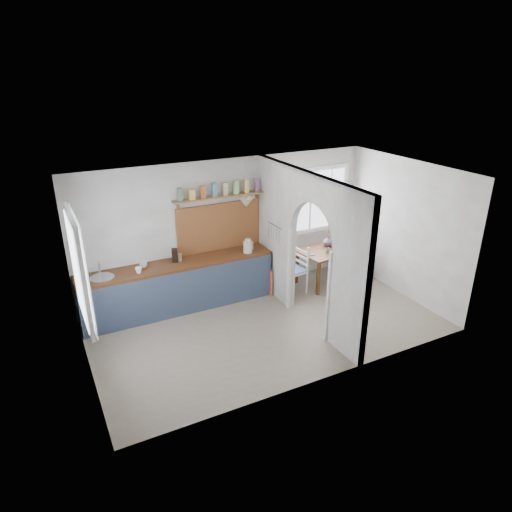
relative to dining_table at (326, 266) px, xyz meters
name	(u,v)px	position (x,y,z in m)	size (l,w,h in m)	color
floor	(268,326)	(-1.88, -0.99, -0.36)	(5.80, 3.20, 0.01)	gray
ceiling	(270,176)	(-1.88, -0.99, 2.24)	(5.80, 3.20, 0.01)	silver
walls	(269,256)	(-1.88, -0.99, 0.94)	(5.81, 3.21, 2.60)	silver
partition	(304,239)	(-1.18, -0.93, 1.09)	(0.12, 3.20, 2.60)	silver
kitchen_window	(77,270)	(-4.75, -0.99, 1.29)	(0.10, 1.16, 1.50)	white
nook_window	(310,201)	(-0.08, 0.57, 1.24)	(1.76, 0.10, 1.30)	white
counter	(179,285)	(-3.01, 0.34, 0.10)	(3.50, 0.60, 0.90)	#532913
sink	(102,278)	(-4.31, 0.31, 0.53)	(0.40, 0.40, 0.02)	silver
backsplash	(219,227)	(-2.08, 0.59, 0.99)	(1.65, 0.03, 0.90)	brown
shelf	(220,194)	(-2.08, 0.50, 1.65)	(1.75, 0.20, 0.21)	olive
pendant_lamp	(246,203)	(-1.73, 0.16, 1.52)	(0.26, 0.26, 0.16)	beige
utensil_rail	(275,226)	(-1.27, -0.09, 1.09)	(0.02, 0.02, 0.50)	silver
dining_table	(326,266)	(0.00, 0.00, 0.00)	(1.15, 0.77, 0.72)	#532913
chair_left	(292,270)	(-0.86, -0.08, 0.13)	(0.45, 0.45, 0.98)	white
chair_right	(358,253)	(0.86, 0.08, 0.11)	(0.42, 0.42, 0.93)	white
kettle	(248,246)	(-1.68, 0.20, 0.67)	(0.22, 0.18, 0.26)	beige
mug_a	(139,270)	(-3.72, 0.20, 0.59)	(0.11, 0.11, 0.10)	white
mug_b	(144,265)	(-3.59, 0.41, 0.59)	(0.13, 0.13, 0.10)	beige
knife_block	(175,255)	(-3.02, 0.41, 0.65)	(0.10, 0.15, 0.23)	black
jar	(179,257)	(-2.95, 0.39, 0.61)	(0.09, 0.09, 0.14)	#7C7753
towel_magenta	(270,282)	(-1.30, 0.00, -0.08)	(0.02, 0.03, 0.49)	#D81B7B
towel_orange	(271,284)	(-1.30, -0.04, -0.11)	(0.02, 0.03, 0.55)	orange
bowl	(347,247)	(0.36, -0.14, 0.40)	(0.34, 0.34, 0.08)	white
table_cup	(328,250)	(-0.09, -0.12, 0.40)	(0.09, 0.09, 0.09)	gray
plate	(311,254)	(-0.43, -0.06, 0.37)	(0.15, 0.15, 0.01)	#302627
vase	(328,241)	(0.12, 0.16, 0.47)	(0.21, 0.21, 0.22)	#523D62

